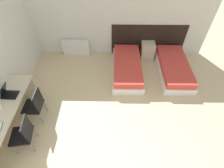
{
  "coord_description": "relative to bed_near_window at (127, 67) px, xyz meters",
  "views": [
    {
      "loc": [
        0.04,
        -0.52,
        3.78
      ],
      "look_at": [
        0.0,
        2.47,
        0.55
      ],
      "focal_mm": 28.0,
      "sensor_mm": 36.0,
      "label": 1
    }
  ],
  "objects": [
    {
      "name": "nightstand",
      "position": [
        0.71,
        0.76,
        0.08
      ],
      "size": [
        0.43,
        0.38,
        0.56
      ],
      "color": "beige",
      "rests_on": "ground_plane"
    },
    {
      "name": "mug",
      "position": [
        -2.75,
        -1.96,
        0.62
      ],
      "size": [
        0.08,
        0.08,
        0.09
      ],
      "color": "white",
      "rests_on": "desk"
    },
    {
      "name": "headboard_panel",
      "position": [
        0.71,
        0.98,
        0.34
      ],
      "size": [
        2.4,
        0.03,
        1.08
      ],
      "color": "black",
      "rests_on": "ground_plane"
    },
    {
      "name": "laptop",
      "position": [
        -2.72,
        -1.6,
        0.64
      ],
      "size": [
        0.34,
        0.26,
        0.31
      ],
      "rotation": [
        0.0,
        0.0,
        -0.04
      ],
      "color": "black",
      "rests_on": "desk"
    },
    {
      "name": "bed_near_door",
      "position": [
        1.42,
        0.0,
        0.0
      ],
      "size": [
        0.88,
        1.9,
        0.4
      ],
      "color": "silver",
      "rests_on": "ground_plane"
    },
    {
      "name": "wall_back",
      "position": [
        -0.45,
        1.02,
        1.16
      ],
      "size": [
        6.04,
        0.05,
        2.7
      ],
      "color": "silver",
      "rests_on": "ground_plane"
    },
    {
      "name": "chair_near_laptop",
      "position": [
        -2.23,
        -1.65,
        0.3
      ],
      "size": [
        0.43,
        0.43,
        0.92
      ],
      "rotation": [
        0.0,
        0.0,
        -0.02
      ],
      "color": "black",
      "rests_on": "ground_plane"
    },
    {
      "name": "radiator",
      "position": [
        -1.71,
        0.9,
        0.08
      ],
      "size": [
        0.9,
        0.12,
        0.56
      ],
      "color": "silver",
      "rests_on": "ground_plane"
    },
    {
      "name": "desk",
      "position": [
        -2.69,
        -2.02,
        0.41
      ],
      "size": [
        0.56,
        2.11,
        0.77
      ],
      "color": "beige",
      "rests_on": "ground_plane"
    },
    {
      "name": "bed_near_window",
      "position": [
        0.0,
        0.0,
        0.0
      ],
      "size": [
        0.88,
        1.9,
        0.4
      ],
      "color": "silver",
      "rests_on": "ground_plane"
    },
    {
      "name": "chair_near_notebook",
      "position": [
        -2.23,
        -2.38,
        0.3
      ],
      "size": [
        0.48,
        0.48,
        0.92
      ],
      "rotation": [
        0.0,
        0.0,
        0.14
      ],
      "color": "black",
      "rests_on": "ground_plane"
    }
  ]
}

